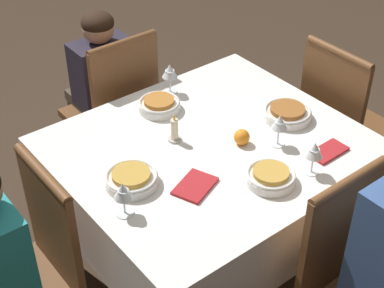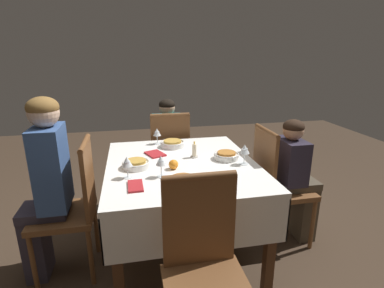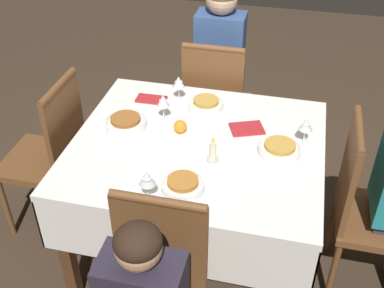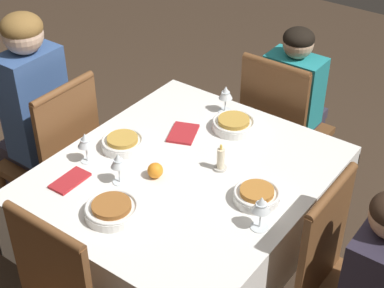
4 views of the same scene
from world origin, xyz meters
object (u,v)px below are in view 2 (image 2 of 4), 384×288
at_px(chair_west, 204,266).
at_px(wine_glass_north, 127,162).
at_px(chair_north, 74,203).
at_px(wine_glass_east, 157,133).
at_px(bowl_south, 226,155).
at_px(orange_fruit, 173,164).
at_px(wine_glass_west, 161,161).
at_px(candle_centerpiece, 194,152).
at_px(bowl_west, 183,182).
at_px(chair_south, 276,181).
at_px(bowl_north, 136,164).
at_px(person_child_dark, 296,175).
at_px(napkin_spare_side, 155,154).
at_px(dining_table, 182,175).
at_px(person_adult_denim, 46,181).
at_px(person_child_teal, 167,144).
at_px(wine_glass_south, 245,150).
at_px(bowl_east, 172,144).
at_px(napkin_red_folded, 135,186).
at_px(chair_east, 169,154).

distance_m(chair_west, wine_glass_north, 0.80).
xyz_separation_m(chair_north, wine_glass_east, (0.56, -0.64, 0.32)).
height_order(bowl_south, orange_fruit, orange_fruit).
height_order(wine_glass_west, orange_fruit, wine_glass_west).
bearing_deg(candle_centerpiece, bowl_west, 160.39).
relative_size(chair_south, wine_glass_west, 6.77).
xyz_separation_m(wine_glass_west, orange_fruit, (0.11, -0.10, -0.07)).
height_order(chair_south, bowl_north, chair_south).
bearing_deg(person_child_dark, bowl_west, 111.42).
bearing_deg(bowl_south, napkin_spare_side, 68.44).
xyz_separation_m(dining_table, person_adult_denim, (-0.05, 0.92, 0.07)).
bearing_deg(chair_west, wine_glass_east, 94.07).
relative_size(person_adult_denim, napkin_spare_side, 6.39).
distance_m(person_child_teal, wine_glass_west, 1.27).
bearing_deg(candle_centerpiece, bowl_south, -110.34).
distance_m(wine_glass_south, wine_glass_west, 0.62).
bearing_deg(wine_glass_west, chair_south, -76.76).
relative_size(chair_west, bowl_east, 4.75).
distance_m(chair_north, napkin_red_folded, 0.56).
height_order(person_adult_denim, bowl_west, person_adult_denim).
bearing_deg(wine_glass_west, chair_east, -9.98).
xyz_separation_m(dining_table, chair_south, (0.00, -0.77, -0.12)).
distance_m(dining_table, bowl_west, 0.41).
bearing_deg(wine_glass_west, bowl_north, 38.94).
distance_m(wine_glass_north, bowl_east, 0.70).
bearing_deg(bowl_north, napkin_spare_side, -31.99).
bearing_deg(bowl_west, napkin_spare_side, 10.72).
relative_size(chair_south, bowl_south, 5.14).
relative_size(chair_south, napkin_red_folded, 5.76).
bearing_deg(bowl_east, bowl_south, -137.12).
xyz_separation_m(person_adult_denim, orange_fruit, (-0.05, -0.84, 0.07)).
bearing_deg(bowl_north, chair_west, -160.19).
xyz_separation_m(wine_glass_north, candle_centerpiece, (0.29, -0.50, -0.06)).
distance_m(bowl_west, napkin_spare_side, 0.62).
relative_size(chair_east, person_child_teal, 0.91).
distance_m(person_adult_denim, wine_glass_west, 0.78).
bearing_deg(person_adult_denim, wine_glass_east, 125.40).
height_order(bowl_north, napkin_red_folded, bowl_north).
height_order(chair_south, napkin_red_folded, chair_south).
bearing_deg(napkin_red_folded, wine_glass_south, -73.67).
xyz_separation_m(wine_glass_west, napkin_red_folded, (-0.12, 0.17, -0.10)).
bearing_deg(chair_west, bowl_west, 93.10).
bearing_deg(wine_glass_south, person_child_teal, 20.60).
distance_m(chair_north, bowl_east, 0.91).
bearing_deg(bowl_south, chair_east, 21.78).
bearing_deg(napkin_red_folded, wine_glass_west, -54.31).
bearing_deg(person_child_dark, person_adult_denim, 91.68).
xyz_separation_m(chair_east, person_child_dark, (-0.84, -0.92, 0.04)).
distance_m(chair_north, napkin_spare_side, 0.69).
distance_m(chair_north, bowl_north, 0.50).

